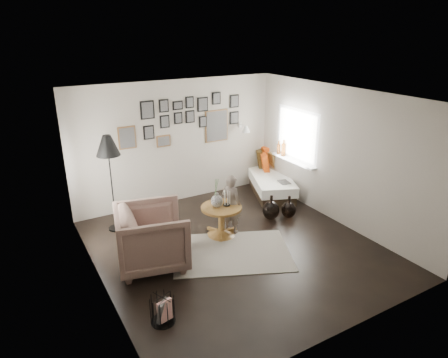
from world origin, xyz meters
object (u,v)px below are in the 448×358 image
armchair (152,237)px  demijohn_large (271,210)px  daybed (268,179)px  magazine_basket (163,310)px  vase (217,199)px  pedestal_table (221,222)px  child (231,204)px  floor_lamp (108,149)px  demijohn_small (289,210)px

armchair → demijohn_large: size_ratio=2.15×
daybed → magazine_basket: 4.80m
vase → armchair: size_ratio=0.49×
magazine_basket → pedestal_table: bearing=42.1°
child → magazine_basket: bearing=105.3°
floor_lamp → armchair: bearing=-82.9°
pedestal_table → magazine_basket: (-1.79, -1.61, -0.08)m
vase → child: size_ratio=0.47×
armchair → demijohn_large: 2.63m
pedestal_table → child: (0.23, 0.03, 0.29)m
magazine_basket → child: 2.63m
daybed → demijohn_small: 1.45m
pedestal_table → demijohn_small: (1.52, -0.04, -0.09)m
magazine_basket → floor_lamp: bearing=86.2°
daybed → child: 2.21m
vase → floor_lamp: (-1.52, 1.19, 0.83)m
pedestal_table → magazine_basket: 2.41m
vase → demijohn_small: vase is taller
vase → demijohn_small: (1.60, -0.06, -0.57)m
daybed → magazine_basket: bearing=-119.9°
floor_lamp → magazine_basket: bearing=-93.8°
floor_lamp → child: (1.83, -1.18, -1.01)m
floor_lamp → child: bearing=-32.8°
daybed → armchair: armchair is taller
demijohn_small → child: 1.35m
demijohn_small → demijohn_large: bearing=161.1°
vase → daybed: bearing=32.3°
armchair → daybed: bearing=-51.6°
vase → child: (0.31, 0.01, -0.18)m
armchair → demijohn_small: size_ratio=2.36×
pedestal_table → armchair: (-1.41, -0.28, 0.22)m
demijohn_large → child: (-0.94, -0.05, 0.36)m
daybed → magazine_basket: (-3.78, -2.95, -0.09)m
floor_lamp → demijohn_large: size_ratio=3.62×
floor_lamp → demijohn_small: (3.12, -1.25, -1.40)m
demijohn_large → demijohn_small: 0.37m
daybed → demijohn_small: daybed is taller
pedestal_table → demijohn_large: pedestal_table is taller
daybed → magazine_basket: size_ratio=5.03×
pedestal_table → magazine_basket: pedestal_table is taller
daybed → floor_lamp: floor_lamp is taller
vase → child: 0.36m
magazine_basket → demijohn_small: size_ratio=0.87×
pedestal_table → daybed: daybed is taller
demijohn_large → magazine_basket: bearing=-150.2°
pedestal_table → floor_lamp: size_ratio=0.40×
armchair → demijohn_small: armchair is taller
pedestal_table → child: size_ratio=0.66×
child → demijohn_large: bearing=-111.0°
pedestal_table → floor_lamp: 2.39m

